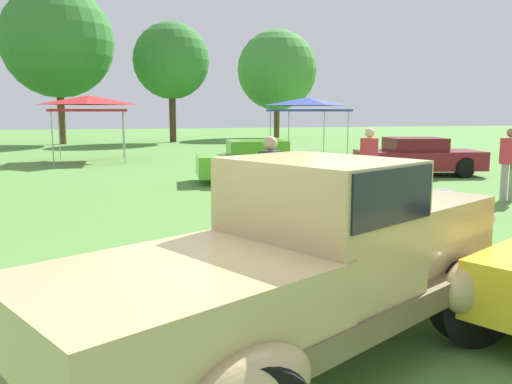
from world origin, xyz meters
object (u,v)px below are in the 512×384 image
object	(u,v)px
canopy_tent_right_field	(308,103)
spectator_far_side	(510,162)
show_car_lime	(261,162)
spectator_near_truck	(270,186)
feature_pickup_truck	(310,263)
canopy_tent_center_field	(89,102)
spectator_between_cars	(369,162)
show_car_burgundy	(418,157)

from	to	relation	value
canopy_tent_right_field	spectator_far_side	bearing A→B (deg)	-90.62
canopy_tent_right_field	show_car_lime	bearing A→B (deg)	-118.21
spectator_near_truck	feature_pickup_truck	bearing A→B (deg)	-102.05
show_car_lime	canopy_tent_right_field	bearing A→B (deg)	61.79
canopy_tent_center_field	spectator_far_side	bearing A→B (deg)	-52.70
show_car_lime	spectator_far_side	bearing A→B (deg)	-45.31
show_car_lime	spectator_near_truck	xyz separation A→B (m)	(-1.82, -7.10, 0.32)
spectator_near_truck	spectator_between_cars	bearing A→B (deg)	43.92
spectator_near_truck	canopy_tent_right_field	xyz separation A→B (m)	(6.62, 16.05, 1.51)
show_car_lime	spectator_far_side	world-z (taller)	spectator_far_side
feature_pickup_truck	canopy_tent_right_field	size ratio (longest dim) A/B	1.45
canopy_tent_center_field	spectator_near_truck	bearing A→B (deg)	-77.80
feature_pickup_truck	spectator_far_side	world-z (taller)	feature_pickup_truck
show_car_burgundy	spectator_far_side	size ratio (longest dim) A/B	2.45
feature_pickup_truck	show_car_lime	size ratio (longest dim) A/B	1.17
spectator_between_cars	spectator_far_side	xyz separation A→B (m)	(3.17, -0.79, 0.00)
feature_pickup_truck	canopy_tent_center_field	world-z (taller)	canopy_tent_center_field
spectator_far_side	canopy_tent_right_field	distance (m)	13.74
spectator_far_side	canopy_tent_center_field	bearing A→B (deg)	127.30
feature_pickup_truck	spectator_far_side	size ratio (longest dim) A/B	2.75
spectator_near_truck	canopy_tent_right_field	size ratio (longest dim) A/B	0.53
feature_pickup_truck	canopy_tent_right_field	xyz separation A→B (m)	(7.47, 20.02, 1.55)
spectator_near_truck	canopy_tent_right_field	world-z (taller)	canopy_tent_right_field
feature_pickup_truck	spectator_between_cars	bearing A→B (deg)	59.86
spectator_near_truck	spectator_between_cars	world-z (taller)	same
spectator_between_cars	canopy_tent_center_field	world-z (taller)	canopy_tent_center_field
show_car_burgundy	canopy_tent_right_field	bearing A→B (deg)	93.47
show_car_lime	spectator_far_side	xyz separation A→B (m)	(4.65, -4.71, 0.32)
feature_pickup_truck	spectator_near_truck	world-z (taller)	feature_pickup_truck
show_car_burgundy	feature_pickup_truck	bearing A→B (deg)	-125.44
canopy_tent_center_field	canopy_tent_right_field	size ratio (longest dim) A/B	0.94
show_car_lime	canopy_tent_right_field	xyz separation A→B (m)	(4.80, 8.95, 1.83)
show_car_lime	spectator_between_cars	distance (m)	4.20
feature_pickup_truck	spectator_near_truck	distance (m)	4.05
canopy_tent_right_field	feature_pickup_truck	bearing A→B (deg)	-110.46
spectator_near_truck	spectator_far_side	size ratio (longest dim) A/B	1.00
show_car_lime	spectator_near_truck	bearing A→B (deg)	-104.38
spectator_near_truck	canopy_tent_right_field	distance (m)	17.43
show_car_lime	spectator_between_cars	size ratio (longest dim) A/B	2.34
show_car_lime	spectator_near_truck	size ratio (longest dim) A/B	2.34
spectator_near_truck	canopy_tent_center_field	size ratio (longest dim) A/B	0.57
feature_pickup_truck	spectator_far_side	distance (m)	9.70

